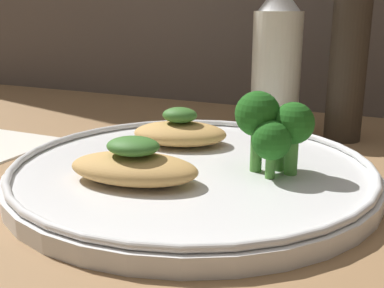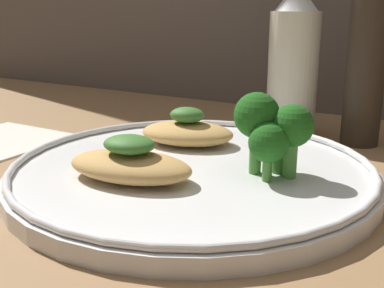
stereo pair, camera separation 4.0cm
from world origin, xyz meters
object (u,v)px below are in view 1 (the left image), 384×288
Objects in this scene: plate at (192,171)px; pepper_grinder at (348,61)px; sauce_bottle at (276,63)px; broccoli_bunch at (274,127)px.

pepper_grinder is (9.68, 19.59, 7.86)cm from plate.
sauce_bottle reaches higher than plate.
plate is 7.97cm from broccoli_bunch.
broccoli_bunch is at bearing -99.53° from pepper_grinder.
pepper_grinder is (7.94, 0.00, 0.67)cm from sauce_bottle.
pepper_grinder reaches higher than plate.
sauce_bottle reaches higher than broccoli_bunch.
plate is 1.81× the size of sauce_bottle.
plate is at bearing -95.06° from sauce_bottle.
sauce_bottle is (-4.87, 18.29, 2.93)cm from broccoli_bunch.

